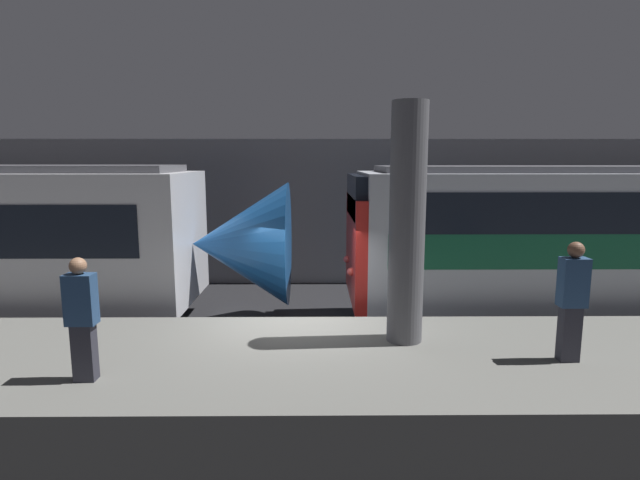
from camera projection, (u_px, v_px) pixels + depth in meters
The scene contains 6 objects.
ground_plane at pixel (297, 364), 9.61m from camera, with size 120.00×120.00×0.00m, color black.
platform at pixel (292, 384), 7.71m from camera, with size 40.00×3.70×0.95m.
station_rear_barrier at pixel (304, 212), 15.66m from camera, with size 50.00×0.15×4.53m.
support_pillar_near at pixel (407, 225), 7.95m from camera, with size 0.58×0.58×3.85m.
person_waiting at pixel (572, 298), 7.26m from camera, with size 0.38×0.24×1.79m.
person_walking at pixel (82, 316), 6.61m from camera, with size 0.38×0.24×1.69m.
Camera 1 is at (0.36, -9.11, 3.89)m, focal length 28.00 mm.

